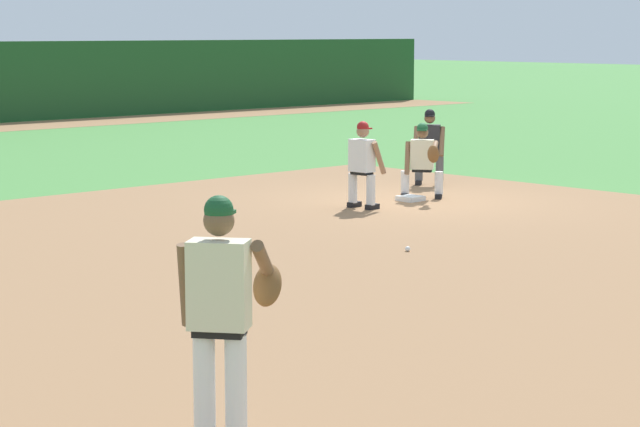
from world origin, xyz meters
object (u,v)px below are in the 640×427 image
first_base_bag (410,198)px  pitcher (223,313)px  umpire (429,144)px  baseball (408,249)px  baserunner (363,161)px  first_baseman (423,157)px

first_base_bag → pitcher: (-10.78, -8.13, 1.01)m
pitcher → umpire: pitcher is taller
first_base_bag → pitcher: bearing=-143.0°
baseball → baserunner: (2.49, 3.31, 0.76)m
baseball → umpire: size_ratio=0.05×
first_base_bag → baserunner: baserunner is taller
first_base_bag → baseball: bearing=-138.0°
first_base_bag → umpire: bearing=33.6°
pitcher → baserunner: (9.51, 8.06, -0.27)m
first_base_bag → baserunner: 1.47m
first_base_bag → baserunner: (-1.26, -0.07, 0.75)m
pitcher → first_base_bag: bearing=37.0°
baserunner → umpire: bearing=23.0°
first_base_bag → pitcher: 13.54m
first_base_bag → baseball: first_base_bag is taller
first_base_bag → first_baseman: first_baseman is taller
baseball → first_baseman: bearing=39.8°
first_base_bag → baseball: size_ratio=5.14×
umpire → pitcher: bearing=-143.5°
first_baseman → baserunner: baserunner is taller
baserunner → first_baseman: bearing=4.4°
first_baseman → umpire: bearing=38.3°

